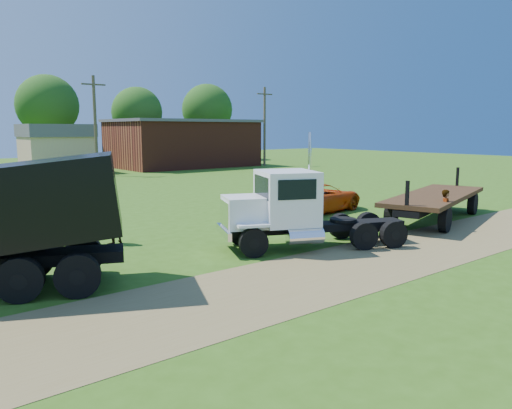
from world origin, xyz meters
TOP-DOWN VIEW (x-y plane):
  - ground at (0.00, 0.00)m, footprint 140.00×140.00m
  - dirt_track at (0.00, 0.00)m, footprint 120.00×4.20m
  - white_semi_tractor at (0.57, 2.98)m, footprint 6.88×4.60m
  - orange_pickup at (7.21, 7.97)m, footprint 5.68×3.26m
  - flatbed_trailer at (9.70, 2.84)m, footprint 9.01×4.97m
  - spectator_a at (7.86, 1.20)m, footprint 0.75×0.71m
  - spectator_b at (-4.11, 7.58)m, footprint 0.89×0.77m
  - brick_building at (18.00, 40.00)m, footprint 15.40×10.40m
  - tan_shed at (4.00, 40.00)m, footprint 6.20×5.40m
  - utility_poles at (6.00, 35.00)m, footprint 42.20×0.28m
  - tree_row at (4.24, 50.62)m, footprint 54.65×8.79m

SIDE VIEW (x-z plane):
  - ground at x=0.00m, z-range 0.00..0.00m
  - dirt_track at x=0.00m, z-range 0.00..0.01m
  - orange_pickup at x=7.21m, z-range 0.00..1.49m
  - spectator_b at x=-4.11m, z-range 0.00..1.55m
  - spectator_a at x=7.86m, z-range 0.00..1.73m
  - flatbed_trailer at x=9.70m, z-range -0.16..2.05m
  - white_semi_tractor at x=0.57m, z-range -0.65..3.47m
  - tan_shed at x=4.00m, z-range 0.07..4.77m
  - brick_building at x=18.00m, z-range 0.01..5.31m
  - utility_poles at x=6.00m, z-range 0.21..9.21m
  - tree_row at x=4.24m, z-range 1.13..12.51m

